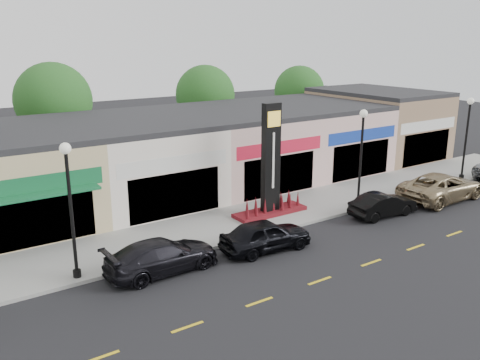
{
  "coord_description": "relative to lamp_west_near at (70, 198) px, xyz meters",
  "views": [
    {
      "loc": [
        -13.0,
        -16.46,
        9.38
      ],
      "look_at": [
        0.89,
        4.0,
        2.42
      ],
      "focal_mm": 38.0,
      "sensor_mm": 36.0,
      "label": 1
    }
  ],
  "objects": [
    {
      "name": "shop_cream",
      "position": [
        6.5,
        8.97,
        -1.08
      ],
      "size": [
        7.0,
        10.01,
        4.8
      ],
      "color": "silver",
      "rests_on": "ground"
    },
    {
      "name": "car_black_conv",
      "position": [
        16.07,
        -1.73,
        -2.83
      ],
      "size": [
        1.64,
        4.02,
        1.3
      ],
      "primitive_type": "imported",
      "rotation": [
        0.0,
        0.0,
        1.5
      ],
      "color": "black",
      "rests_on": "ground"
    },
    {
      "name": "pylon_sign",
      "position": [
        11.0,
        1.7,
        -1.2
      ],
      "size": [
        4.2,
        1.3,
        6.0
      ],
      "color": "#580F0F",
      "rests_on": "sidewalk"
    },
    {
      "name": "car_black_sedan",
      "position": [
        8.03,
        -1.84,
        -2.75
      ],
      "size": [
        2.05,
        4.41,
        1.46
      ],
      "primitive_type": "imported",
      "rotation": [
        0.0,
        0.0,
        1.49
      ],
      "color": "black",
      "rests_on": "ground"
    },
    {
      "name": "shop_beige",
      "position": [
        -0.5,
        8.96,
        -1.08
      ],
      "size": [
        7.0,
        10.85,
        4.8
      ],
      "color": "tan",
      "rests_on": "ground"
    },
    {
      "name": "ground",
      "position": [
        8.0,
        -2.5,
        -3.48
      ],
      "size": [
        120.0,
        120.0,
        0.0
      ],
      "primitive_type": "plane",
      "color": "black",
      "rests_on": "ground"
    },
    {
      "name": "lamp_east_near",
      "position": [
        16.0,
        0.0,
        0.0
      ],
      "size": [
        0.44,
        0.44,
        5.47
      ],
      "color": "black",
      "rests_on": "sidewalk"
    },
    {
      "name": "tree_rear_mid",
      "position": [
        16.0,
        17.0,
        1.41
      ],
      "size": [
        4.8,
        4.8,
        7.29
      ],
      "color": "#382619",
      "rests_on": "ground"
    },
    {
      "name": "lamp_west_near",
      "position": [
        0.0,
        0.0,
        0.0
      ],
      "size": [
        0.44,
        0.44,
        5.47
      ],
      "color": "black",
      "rests_on": "sidewalk"
    },
    {
      "name": "shop_tan",
      "position": [
        27.5,
        8.98,
        -0.83
      ],
      "size": [
        7.0,
        10.01,
        5.3
      ],
      "color": "#89684F",
      "rests_on": "ground"
    },
    {
      "name": "car_dark_sedan",
      "position": [
        3.17,
        -1.22,
        -2.77
      ],
      "size": [
        2.12,
        4.9,
        1.41
      ],
      "primitive_type": "imported",
      "rotation": [
        0.0,
        0.0,
        1.6
      ],
      "color": "black",
      "rests_on": "ground"
    },
    {
      "name": "shop_pink_e",
      "position": [
        20.5,
        8.97,
        -1.08
      ],
      "size": [
        7.0,
        10.01,
        4.8
      ],
      "color": "beige",
      "rests_on": "ground"
    },
    {
      "name": "car_gold_suv",
      "position": [
        21.25,
        -1.73,
        -2.67
      ],
      "size": [
        2.77,
        5.86,
        1.62
      ],
      "primitive_type": "imported",
      "rotation": [
        0.0,
        0.0,
        1.59
      ],
      "color": "#9B8662",
      "rests_on": "ground"
    },
    {
      "name": "curb",
      "position": [
        8.0,
        -0.4,
        -3.4
      ],
      "size": [
        52.0,
        0.2,
        0.15
      ],
      "primitive_type": "cube",
      "color": "gray",
      "rests_on": "ground"
    },
    {
      "name": "tree_rear_east",
      "position": [
        26.0,
        17.0,
        1.15
      ],
      "size": [
        4.6,
        4.6,
        6.94
      ],
      "color": "#382619",
      "rests_on": "ground"
    },
    {
      "name": "lamp_east_far",
      "position": [
        26.0,
        0.0,
        0.0
      ],
      "size": [
        0.44,
        0.44,
        5.47
      ],
      "color": "black",
      "rests_on": "sidewalk"
    },
    {
      "name": "tree_rear_west",
      "position": [
        4.0,
        17.0,
        1.74
      ],
      "size": [
        5.2,
        5.2,
        7.83
      ],
      "color": "#382619",
      "rests_on": "ground"
    },
    {
      "name": "shop_pink_w",
      "position": [
        13.5,
        8.97,
        -1.08
      ],
      "size": [
        7.0,
        10.01,
        4.8
      ],
      "color": "beige",
      "rests_on": "ground"
    },
    {
      "name": "sidewalk",
      "position": [
        8.0,
        1.85,
        -3.4
      ],
      "size": [
        52.0,
        4.3,
        0.15
      ],
      "primitive_type": "cube",
      "color": "gray",
      "rests_on": "ground"
    }
  ]
}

